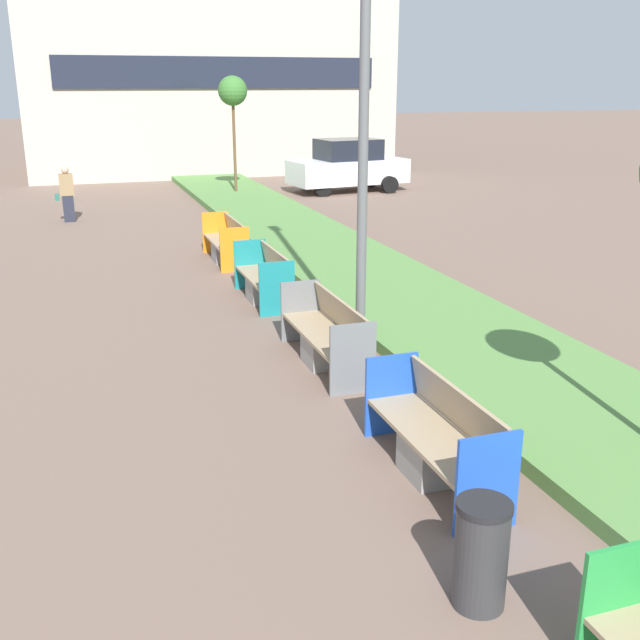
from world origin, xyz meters
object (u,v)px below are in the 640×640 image
(pedestrian_walking, at_px, (67,194))
(bench_orange_frame, at_px, (227,245))
(bench_grey_frame, at_px, (327,339))
(bench_teal_frame, at_px, (265,281))
(bench_blue_frame, at_px, (436,442))
(litter_bin, at_px, (481,554))
(street_lamp_post, at_px, (365,15))
(parked_car_distant, at_px, (348,166))
(sapling_tree_far, at_px, (233,93))

(pedestrian_walking, bearing_deg, bench_orange_frame, -62.93)
(bench_grey_frame, bearing_deg, bench_teal_frame, 90.06)
(bench_blue_frame, distance_m, litter_bin, 1.96)
(bench_blue_frame, distance_m, street_lamp_post, 5.60)
(pedestrian_walking, distance_m, parked_car_distant, 10.20)
(bench_orange_frame, height_order, street_lamp_post, street_lamp_post)
(bench_blue_frame, relative_size, litter_bin, 2.40)
(litter_bin, bearing_deg, sapling_tree_far, 82.15)
(street_lamp_post, xyz_separation_m, sapling_tree_far, (1.76, 16.01, -1.18))
(sapling_tree_far, bearing_deg, parked_car_distant, -1.72)
(bench_blue_frame, distance_m, pedestrian_walking, 16.62)
(litter_bin, relative_size, street_lamp_post, 0.10)
(bench_blue_frame, xyz_separation_m, pedestrian_walking, (-3.22, 16.30, 0.41))
(bench_teal_frame, relative_size, street_lamp_post, 0.23)
(sapling_tree_far, relative_size, parked_car_distant, 0.91)
(sapling_tree_far, bearing_deg, litter_bin, -97.85)
(street_lamp_post, bearing_deg, bench_orange_frame, 95.45)
(bench_grey_frame, height_order, street_lamp_post, street_lamp_post)
(bench_teal_frame, bearing_deg, pedestrian_walking, 108.51)
(parked_car_distant, bearing_deg, bench_blue_frame, -115.84)
(sapling_tree_far, height_order, parked_car_distant, sapling_tree_far)
(bench_blue_frame, xyz_separation_m, bench_grey_frame, (0.00, 3.31, 0.00))
(bench_orange_frame, xyz_separation_m, pedestrian_walking, (-3.22, 6.29, 0.41))
(bench_blue_frame, relative_size, bench_teal_frame, 1.08)
(bench_orange_frame, xyz_separation_m, street_lamp_post, (0.61, -6.42, 4.26))
(street_lamp_post, relative_size, parked_car_distant, 1.93)
(street_lamp_post, relative_size, sapling_tree_far, 2.12)
(litter_bin, xyz_separation_m, street_lamp_post, (1.20, 5.46, 4.19))
(bench_grey_frame, xyz_separation_m, street_lamp_post, (0.61, 0.28, 4.25))
(bench_grey_frame, bearing_deg, bench_orange_frame, 90.02)
(bench_teal_frame, xyz_separation_m, street_lamp_post, (0.61, -3.11, 4.26))
(bench_blue_frame, height_order, litter_bin, bench_blue_frame)
(bench_orange_frame, xyz_separation_m, parked_car_distant, (6.47, 9.47, 0.55))
(bench_grey_frame, bearing_deg, street_lamp_post, 24.40)
(sapling_tree_far, xyz_separation_m, pedestrian_walking, (-5.58, -3.30, -2.67))
(sapling_tree_far, bearing_deg, bench_grey_frame, -98.27)
(bench_orange_frame, height_order, parked_car_distant, parked_car_distant)
(bench_blue_frame, height_order, pedestrian_walking, pedestrian_walking)
(sapling_tree_far, distance_m, parked_car_distant, 4.83)
(bench_blue_frame, bearing_deg, parked_car_distant, 71.61)
(street_lamp_post, distance_m, pedestrian_walking, 13.82)
(bench_teal_frame, relative_size, bench_orange_frame, 0.94)
(bench_teal_frame, height_order, pedestrian_walking, pedestrian_walking)
(street_lamp_post, height_order, parked_car_distant, street_lamp_post)
(litter_bin, relative_size, sapling_tree_far, 0.22)
(street_lamp_post, distance_m, parked_car_distant, 17.33)
(litter_bin, bearing_deg, bench_blue_frame, 72.41)
(bench_grey_frame, xyz_separation_m, sapling_tree_far, (2.37, 16.28, 3.08))
(bench_grey_frame, distance_m, bench_orange_frame, 6.69)
(bench_grey_frame, bearing_deg, sapling_tree_far, 81.73)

